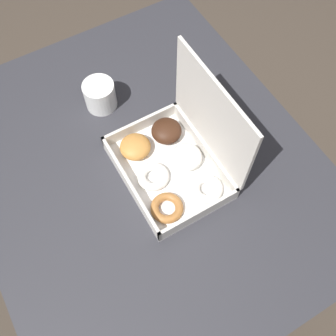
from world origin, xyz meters
The scene contains 4 objects.
ground_plane centered at (0.00, 0.00, 0.00)m, with size 8.00×8.00×0.00m, color #42382D.
dining_table centered at (0.00, 0.00, 0.65)m, with size 1.03×0.86×0.76m.
donut_box centered at (0.04, 0.07, 0.81)m, with size 0.30×0.23×0.28m.
coffee_mug centered at (-0.23, -0.01, 0.80)m, with size 0.09×0.09×0.08m.
Camera 1 is at (0.45, -0.19, 1.66)m, focal length 42.00 mm.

